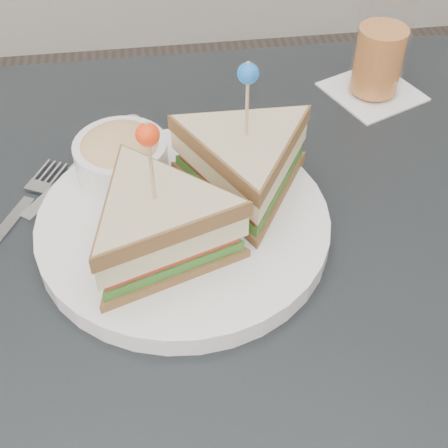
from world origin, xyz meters
TOP-DOWN VIEW (x-y plane):
  - table at (0.00, 0.00)m, footprint 0.80×0.80m
  - plate_meal at (-0.02, 0.05)m, footprint 0.35×0.34m
  - cutlery_fork at (-0.19, 0.11)m, footprint 0.10×0.17m
  - cutlery_knife at (-0.13, 0.16)m, footprint 0.14×0.17m
  - drink_set at (0.24, 0.27)m, footprint 0.14×0.14m

SIDE VIEW (x-z plane):
  - table at x=0.00m, z-range 0.30..1.05m
  - cutlery_fork at x=-0.19m, z-range 0.75..0.76m
  - cutlery_knife at x=-0.13m, z-range 0.75..0.76m
  - plate_meal at x=-0.02m, z-range 0.71..0.88m
  - drink_set at x=0.24m, z-range 0.74..0.88m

